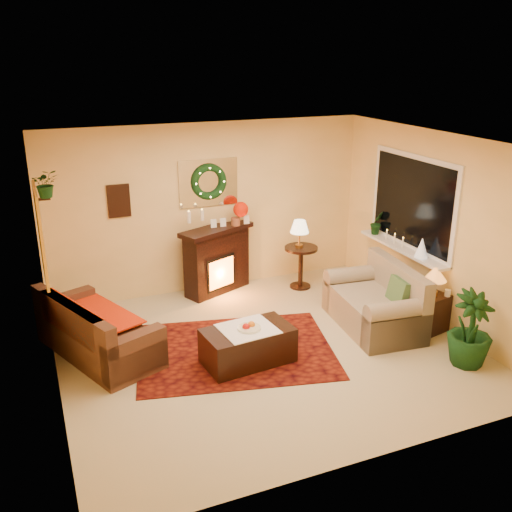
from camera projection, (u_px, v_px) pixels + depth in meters
name	position (u px, v px, depth m)	size (l,w,h in m)	color
floor	(267.00, 350.00, 7.23)	(5.00, 5.00, 0.00)	beige
ceiling	(268.00, 143.00, 6.35)	(5.00, 5.00, 0.00)	white
wall_back	(209.00, 208.00, 8.74)	(5.00, 5.00, 0.00)	#EFD88C
wall_front	(373.00, 335.00, 4.83)	(5.00, 5.00, 0.00)	#EFD88C
wall_left	(46.00, 284.00, 5.89)	(4.50, 4.50, 0.00)	#EFD88C
wall_right	(437.00, 230.00, 7.68)	(4.50, 4.50, 0.00)	#EFD88C
area_rug	(235.00, 350.00, 7.20)	(2.42, 1.81, 0.01)	#4E0D13
sofa	(97.00, 322.00, 7.00)	(0.79, 1.79, 0.77)	#512E1A
red_throw	(91.00, 315.00, 7.13)	(0.79, 1.28, 0.02)	red
fireplace	(217.00, 258.00, 8.83)	(1.07, 0.34, 0.98)	black
poinsettia	(241.00, 209.00, 8.67)	(0.23, 0.23, 0.23)	red
mantel_candle_a	(189.00, 217.00, 8.41)	(0.06, 0.06, 0.17)	white
mantel_candle_b	(202.00, 215.00, 8.52)	(0.05, 0.05, 0.16)	silver
mantel_mirror	(208.00, 183.00, 8.59)	(0.92, 0.02, 0.72)	white
wreath	(209.00, 182.00, 8.55)	(0.55, 0.55, 0.11)	#194719
wall_art	(119.00, 201.00, 8.15)	(0.32, 0.03, 0.48)	#381E11
gold_mirror	(41.00, 234.00, 6.00)	(0.03, 0.84, 1.00)	gold
hanging_plant	(48.00, 197.00, 6.63)	(0.33, 0.28, 0.36)	#194719
loveseat	(374.00, 298.00, 7.72)	(0.87, 1.50, 0.87)	gray
window_frame	(412.00, 202.00, 8.07)	(0.03, 1.86, 1.36)	white
window_glass	(412.00, 203.00, 8.07)	(0.02, 1.70, 1.22)	black
window_sill	(402.00, 249.00, 8.26)	(0.22, 1.86, 0.04)	white
mini_tree	(422.00, 248.00, 7.79)	(0.18, 0.18, 0.28)	white
sill_plant	(377.00, 222.00, 8.79)	(0.26, 0.21, 0.48)	black
side_table_round	(301.00, 268.00, 9.04)	(0.52, 0.52, 0.68)	#46210F
lamp_cream	(299.00, 235.00, 8.84)	(0.29, 0.29, 0.45)	#FFF4C3
end_table_square	(428.00, 311.00, 7.68)	(0.42, 0.42, 0.51)	#352312
lamp_tiffany	(435.00, 279.00, 7.50)	(0.30, 0.30, 0.44)	orange
coffee_table	(248.00, 347.00, 6.87)	(1.06, 0.58, 0.45)	black
fruit_bowl	(249.00, 329.00, 6.78)	(0.28, 0.28, 0.06)	#E5E7C3
floor_palm	(470.00, 330.00, 6.76)	(1.56, 1.56, 2.78)	#19541B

